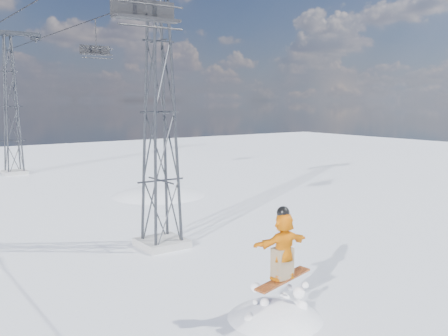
{
  "coord_description": "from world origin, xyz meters",
  "views": [
    {
      "loc": [
        -8.67,
        -9.67,
        5.94
      ],
      "look_at": [
        0.37,
        2.99,
        3.84
      ],
      "focal_mm": 40.0,
      "sensor_mm": 36.0,
      "label": 1
    }
  ],
  "objects": [
    {
      "name": "ground",
      "position": [
        0.0,
        0.0,
        0.0
      ],
      "size": [
        120.0,
        120.0,
        0.0
      ],
      "primitive_type": "plane",
      "color": "white",
      "rests_on": "ground"
    },
    {
      "name": "lift_tower_near",
      "position": [
        0.8,
        8.0,
        5.47
      ],
      "size": [
        5.2,
        1.8,
        11.43
      ],
      "color": "#999999",
      "rests_on": "ground"
    },
    {
      "name": "lift_tower_far",
      "position": [
        0.8,
        33.0,
        5.47
      ],
      "size": [
        5.2,
        1.8,
        11.43
      ],
      "color": "#999999",
      "rests_on": "ground"
    },
    {
      "name": "haul_cables",
      "position": [
        0.8,
        19.5,
        10.85
      ],
      "size": [
        4.46,
        51.0,
        0.06
      ],
      "color": "black",
      "rests_on": "ground"
    },
    {
      "name": "lift_chair_near",
      "position": [
        -1.4,
        4.69,
        8.68
      ],
      "size": [
        2.18,
        0.63,
        2.7
      ],
      "color": "black",
      "rests_on": "ground"
    },
    {
      "name": "lift_chair_mid",
      "position": [
        3.0,
        20.14,
        8.95
      ],
      "size": [
        1.92,
        0.55,
        2.38
      ],
      "color": "black",
      "rests_on": "ground"
    }
  ]
}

